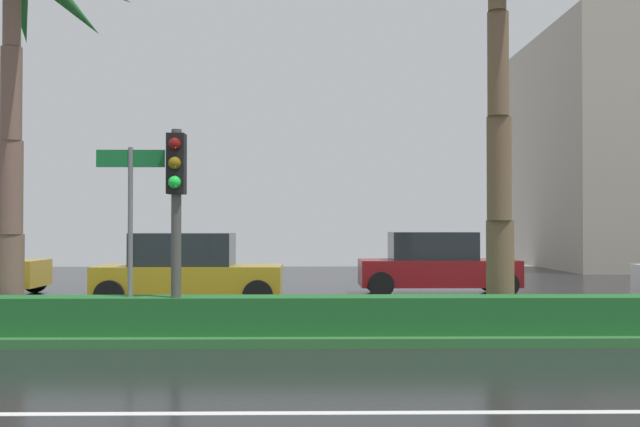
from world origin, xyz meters
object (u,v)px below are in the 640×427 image
object	(u,v)px
street_name_sign	(130,214)
car_in_traffic_fourth	(436,265)
palm_tree_centre_left	(12,3)
car_in_traffic_third	(188,271)
traffic_signal_median_right	(176,193)

from	to	relation	value
street_name_sign	car_in_traffic_fourth	world-z (taller)	street_name_sign
palm_tree_centre_left	street_name_sign	distance (m)	4.26
car_in_traffic_third	car_in_traffic_fourth	distance (m)	7.03
palm_tree_centre_left	car_in_traffic_third	xyz separation A→B (m)	(2.21, 4.98, -4.85)
traffic_signal_median_right	car_in_traffic_third	size ratio (longest dim) A/B	0.76
palm_tree_centre_left	traffic_signal_median_right	size ratio (longest dim) A/B	2.12
traffic_signal_median_right	car_in_traffic_fourth	world-z (taller)	traffic_signal_median_right
palm_tree_centre_left	car_in_traffic_fourth	bearing A→B (deg)	43.03
traffic_signal_median_right	car_in_traffic_third	world-z (taller)	traffic_signal_median_right
palm_tree_centre_left	car_in_traffic_third	bearing A→B (deg)	66.06
traffic_signal_median_right	car_in_traffic_third	distance (m)	6.10
car_in_traffic_third	street_name_sign	bearing A→B (deg)	-90.37
car_in_traffic_third	car_in_traffic_fourth	bearing A→B (deg)	25.40
street_name_sign	traffic_signal_median_right	bearing A→B (deg)	-14.02
traffic_signal_median_right	street_name_sign	bearing A→B (deg)	165.98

